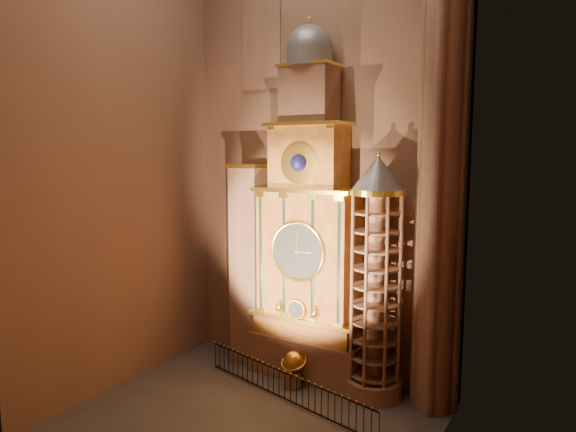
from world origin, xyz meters
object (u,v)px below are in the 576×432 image
Objects in this scene: astronomical_clock at (308,240)px; stair_turret at (376,280)px; iron_railing at (285,386)px; portrait_tower at (250,264)px; celestial_globe at (294,366)px.

stair_turret is at bearing -4.30° from astronomical_clock.
iron_railing is at bearing -81.77° from astronomical_clock.
stair_turret is at bearing 39.11° from iron_railing.
portrait_tower is (-3.40, 0.02, -1.53)m from astronomical_clock.
stair_turret is (6.90, -0.28, 0.12)m from portrait_tower.
stair_turret is at bearing 19.42° from celestial_globe.
iron_railing is at bearing -36.36° from portrait_tower.
celestial_globe is (3.48, -1.49, -4.11)m from portrait_tower.
astronomical_clock is 6.62m from iron_railing.
astronomical_clock is 3.73m from portrait_tower.
portrait_tower reaches higher than celestial_globe.
celestial_globe is (-3.42, -1.21, -4.23)m from stair_turret.
celestial_globe is at bearing -86.86° from astronomical_clock.
portrait_tower is 5.88× the size of celestial_globe.
astronomical_clock is at bearing 93.14° from celestial_globe.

